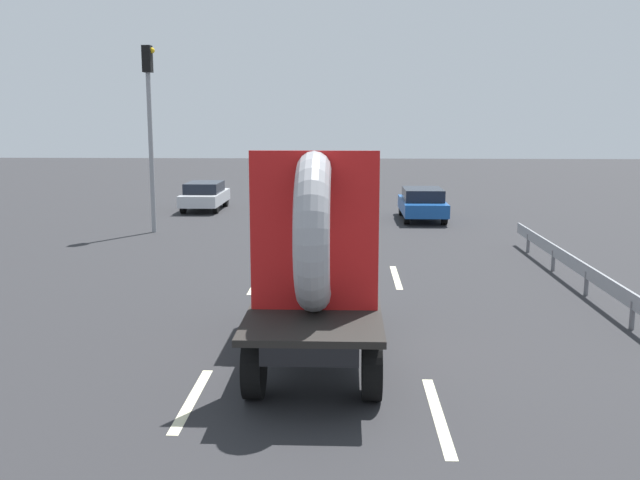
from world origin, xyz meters
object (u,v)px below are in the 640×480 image
object	(u,v)px
flatbed_truck	(319,254)
distant_sedan	(422,203)
traffic_light	(150,114)
oncoming_car	(205,195)

from	to	relation	value
flatbed_truck	distant_sedan	bearing A→B (deg)	77.80
flatbed_truck	traffic_light	world-z (taller)	traffic_light
distant_sedan	flatbed_truck	bearing A→B (deg)	-102.20
distant_sedan	oncoming_car	world-z (taller)	distant_sedan
flatbed_truck	distant_sedan	distance (m)	16.56
flatbed_truck	oncoming_car	xyz separation A→B (m)	(-5.83, 18.94, -1.03)
oncoming_car	traffic_light	bearing A→B (deg)	-95.20
distant_sedan	traffic_light	xyz separation A→B (m)	(-9.90, -3.50, 3.49)
flatbed_truck	traffic_light	size ratio (longest dim) A/B	0.84
flatbed_truck	traffic_light	xyz separation A→B (m)	(-6.41, 12.66, 2.48)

